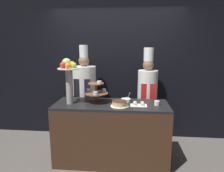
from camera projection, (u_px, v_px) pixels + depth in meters
wall_back at (116, 67)px, 3.89m from camera, size 10.00×0.06×2.80m
buffet_counter at (111, 133)px, 3.10m from camera, size 1.71×0.65×0.94m
tiered_stand at (96, 91)px, 3.03m from camera, size 0.37×0.37×0.34m
fruit_pedestal at (69, 74)px, 2.94m from camera, size 0.32×0.32×0.68m
cake_round at (120, 104)px, 2.86m from camera, size 0.26×0.26×0.08m
cup_white at (157, 103)px, 2.91m from camera, size 0.08×0.08×0.07m
cake_square_tray at (139, 104)px, 2.90m from camera, size 0.24×0.16×0.05m
serving_bowl_far at (126, 100)px, 3.11m from camera, size 0.15×0.15×0.15m
chef_left at (85, 91)px, 3.64m from camera, size 0.42×0.42×1.81m
chef_center_left at (147, 93)px, 3.54m from camera, size 0.34×0.34×1.77m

